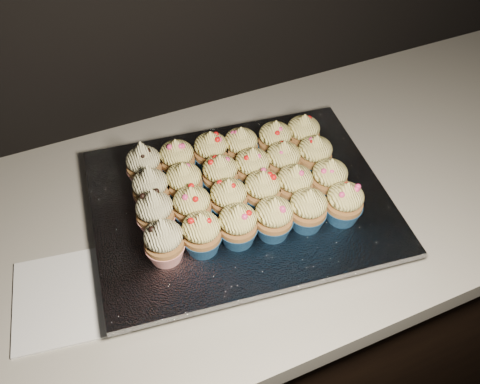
# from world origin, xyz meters

# --- Properties ---
(cabinet) EXTENTS (2.40, 0.60, 0.86)m
(cabinet) POSITION_xyz_m (0.00, 1.70, 0.43)
(cabinet) COLOR black
(cabinet) RESTS_ON ground
(worktop) EXTENTS (2.44, 0.64, 0.04)m
(worktop) POSITION_xyz_m (0.00, 1.70, 0.88)
(worktop) COLOR beige
(worktop) RESTS_ON cabinet
(napkin) EXTENTS (0.20, 0.20, 0.00)m
(napkin) POSITION_xyz_m (-0.20, 1.62, 0.90)
(napkin) COLOR white
(napkin) RESTS_ON worktop
(baking_tray) EXTENTS (0.51, 0.42, 0.02)m
(baking_tray) POSITION_xyz_m (0.11, 1.68, 0.91)
(baking_tray) COLOR black
(baking_tray) RESTS_ON worktop
(foil_lining) EXTENTS (0.55, 0.46, 0.01)m
(foil_lining) POSITION_xyz_m (0.11, 1.68, 0.93)
(foil_lining) COLOR silver
(foil_lining) RESTS_ON baking_tray
(cupcake_0) EXTENTS (0.06, 0.06, 0.10)m
(cupcake_0) POSITION_xyz_m (-0.05, 1.61, 0.97)
(cupcake_0) COLOR red
(cupcake_0) RESTS_ON foil_lining
(cupcake_1) EXTENTS (0.06, 0.06, 0.08)m
(cupcake_1) POSITION_xyz_m (0.01, 1.60, 0.97)
(cupcake_1) COLOR navy
(cupcake_1) RESTS_ON foil_lining
(cupcake_2) EXTENTS (0.06, 0.06, 0.08)m
(cupcake_2) POSITION_xyz_m (0.07, 1.60, 0.97)
(cupcake_2) COLOR navy
(cupcake_2) RESTS_ON foil_lining
(cupcake_3) EXTENTS (0.06, 0.06, 0.08)m
(cupcake_3) POSITION_xyz_m (0.13, 1.59, 0.97)
(cupcake_3) COLOR navy
(cupcake_3) RESTS_ON foil_lining
(cupcake_4) EXTENTS (0.06, 0.06, 0.08)m
(cupcake_4) POSITION_xyz_m (0.19, 1.58, 0.97)
(cupcake_4) COLOR navy
(cupcake_4) RESTS_ON foil_lining
(cupcake_5) EXTENTS (0.06, 0.06, 0.08)m
(cupcake_5) POSITION_xyz_m (0.25, 1.57, 0.97)
(cupcake_5) COLOR navy
(cupcake_5) RESTS_ON foil_lining
(cupcake_6) EXTENTS (0.06, 0.06, 0.10)m
(cupcake_6) POSITION_xyz_m (-0.04, 1.67, 0.97)
(cupcake_6) COLOR red
(cupcake_6) RESTS_ON foil_lining
(cupcake_7) EXTENTS (0.06, 0.06, 0.08)m
(cupcake_7) POSITION_xyz_m (0.02, 1.66, 0.97)
(cupcake_7) COLOR navy
(cupcake_7) RESTS_ON foil_lining
(cupcake_8) EXTENTS (0.06, 0.06, 0.08)m
(cupcake_8) POSITION_xyz_m (0.08, 1.65, 0.97)
(cupcake_8) COLOR navy
(cupcake_8) RESTS_ON foil_lining
(cupcake_9) EXTENTS (0.06, 0.06, 0.08)m
(cupcake_9) POSITION_xyz_m (0.14, 1.65, 0.97)
(cupcake_9) COLOR navy
(cupcake_9) RESTS_ON foil_lining
(cupcake_10) EXTENTS (0.06, 0.06, 0.08)m
(cupcake_10) POSITION_xyz_m (0.19, 1.64, 0.97)
(cupcake_10) COLOR navy
(cupcake_10) RESTS_ON foil_lining
(cupcake_11) EXTENTS (0.06, 0.06, 0.08)m
(cupcake_11) POSITION_xyz_m (0.25, 1.63, 0.97)
(cupcake_11) COLOR navy
(cupcake_11) RESTS_ON foil_lining
(cupcake_12) EXTENTS (0.06, 0.06, 0.10)m
(cupcake_12) POSITION_xyz_m (-0.03, 1.73, 0.97)
(cupcake_12) COLOR red
(cupcake_12) RESTS_ON foil_lining
(cupcake_13) EXTENTS (0.06, 0.06, 0.08)m
(cupcake_13) POSITION_xyz_m (0.03, 1.72, 0.97)
(cupcake_13) COLOR navy
(cupcake_13) RESTS_ON foil_lining
(cupcake_14) EXTENTS (0.06, 0.06, 0.08)m
(cupcake_14) POSITION_xyz_m (0.09, 1.71, 0.97)
(cupcake_14) COLOR navy
(cupcake_14) RESTS_ON foil_lining
(cupcake_15) EXTENTS (0.06, 0.06, 0.08)m
(cupcake_15) POSITION_xyz_m (0.15, 1.70, 0.97)
(cupcake_15) COLOR navy
(cupcake_15) RESTS_ON foil_lining
(cupcake_16) EXTENTS (0.06, 0.06, 0.08)m
(cupcake_16) POSITION_xyz_m (0.20, 1.70, 0.97)
(cupcake_16) COLOR navy
(cupcake_16) RESTS_ON foil_lining
(cupcake_17) EXTENTS (0.06, 0.06, 0.08)m
(cupcake_17) POSITION_xyz_m (0.26, 1.69, 0.97)
(cupcake_17) COLOR navy
(cupcake_17) RESTS_ON foil_lining
(cupcake_18) EXTENTS (0.06, 0.06, 0.10)m
(cupcake_18) POSITION_xyz_m (-0.02, 1.79, 0.97)
(cupcake_18) COLOR red
(cupcake_18) RESTS_ON foil_lining
(cupcake_19) EXTENTS (0.06, 0.06, 0.08)m
(cupcake_19) POSITION_xyz_m (0.03, 1.78, 0.97)
(cupcake_19) COLOR navy
(cupcake_19) RESTS_ON foil_lining
(cupcake_20) EXTENTS (0.06, 0.06, 0.08)m
(cupcake_20) POSITION_xyz_m (0.10, 1.77, 0.97)
(cupcake_20) COLOR navy
(cupcake_20) RESTS_ON foil_lining
(cupcake_21) EXTENTS (0.06, 0.06, 0.08)m
(cupcake_21) POSITION_xyz_m (0.15, 1.76, 0.97)
(cupcake_21) COLOR navy
(cupcake_21) RESTS_ON foil_lining
(cupcake_22) EXTENTS (0.06, 0.06, 0.08)m
(cupcake_22) POSITION_xyz_m (0.22, 1.75, 0.97)
(cupcake_22) COLOR navy
(cupcake_22) RESTS_ON foil_lining
(cupcake_23) EXTENTS (0.06, 0.06, 0.08)m
(cupcake_23) POSITION_xyz_m (0.27, 1.75, 0.97)
(cupcake_23) COLOR navy
(cupcake_23) RESTS_ON foil_lining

